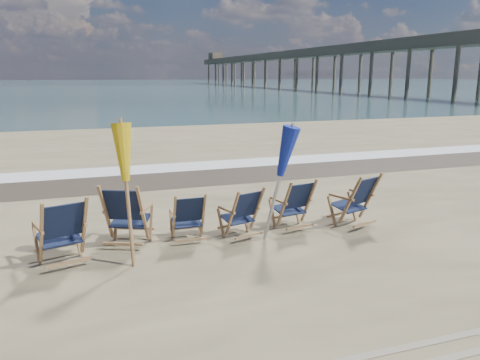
{
  "coord_description": "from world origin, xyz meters",
  "views": [
    {
      "loc": [
        -2.72,
        -5.82,
        2.82
      ],
      "look_at": [
        0.0,
        2.2,
        0.9
      ],
      "focal_mm": 35.0,
      "sensor_mm": 36.0,
      "label": 1
    }
  ],
  "objects_px": {
    "beach_chair_4": "(309,203)",
    "umbrella_blue": "(277,155)",
    "beach_chair_0": "(85,228)",
    "umbrella_yellow": "(126,160)",
    "beach_chair_2": "(203,216)",
    "beach_chair_3": "(257,211)",
    "fishing_pier": "(310,64)",
    "beach_chair_5": "(370,198)",
    "beach_chair_1": "(143,216)"
  },
  "relations": [
    {
      "from": "beach_chair_4",
      "to": "umbrella_blue",
      "type": "xyz_separation_m",
      "value": [
        -0.83,
        -0.4,
        1.0
      ]
    },
    {
      "from": "beach_chair_2",
      "to": "umbrella_blue",
      "type": "xyz_separation_m",
      "value": [
        1.21,
        -0.34,
        1.04
      ]
    },
    {
      "from": "fishing_pier",
      "to": "beach_chair_2",
      "type": "bearing_deg",
      "value": -118.23
    },
    {
      "from": "beach_chair_3",
      "to": "beach_chair_5",
      "type": "distance_m",
      "value": 2.27
    },
    {
      "from": "beach_chair_2",
      "to": "beach_chair_4",
      "type": "height_order",
      "value": "beach_chair_4"
    },
    {
      "from": "beach_chair_0",
      "to": "beach_chair_1",
      "type": "height_order",
      "value": "beach_chair_1"
    },
    {
      "from": "umbrella_yellow",
      "to": "umbrella_blue",
      "type": "distance_m",
      "value": 2.51
    },
    {
      "from": "beach_chair_1",
      "to": "fishing_pier",
      "type": "distance_m",
      "value": 82.74
    },
    {
      "from": "umbrella_yellow",
      "to": "beach_chair_1",
      "type": "bearing_deg",
      "value": 64.93
    },
    {
      "from": "umbrella_yellow",
      "to": "umbrella_blue",
      "type": "bearing_deg",
      "value": 5.73
    },
    {
      "from": "beach_chair_4",
      "to": "umbrella_yellow",
      "type": "height_order",
      "value": "umbrella_yellow"
    },
    {
      "from": "beach_chair_4",
      "to": "beach_chair_0",
      "type": "bearing_deg",
      "value": -4.66
    },
    {
      "from": "beach_chair_1",
      "to": "fishing_pier",
      "type": "bearing_deg",
      "value": -94.9
    },
    {
      "from": "beach_chair_0",
      "to": "beach_chair_4",
      "type": "xyz_separation_m",
      "value": [
        3.97,
        0.39,
        -0.05
      ]
    },
    {
      "from": "umbrella_blue",
      "to": "fishing_pier",
      "type": "xyz_separation_m",
      "value": [
        37.65,
        72.71,
        3.16
      ]
    },
    {
      "from": "beach_chair_0",
      "to": "umbrella_yellow",
      "type": "bearing_deg",
      "value": 141.17
    },
    {
      "from": "beach_chair_0",
      "to": "umbrella_blue",
      "type": "distance_m",
      "value": 3.28
    },
    {
      "from": "beach_chair_3",
      "to": "beach_chair_5",
      "type": "xyz_separation_m",
      "value": [
        2.27,
        -0.08,
        0.06
      ]
    },
    {
      "from": "beach_chair_3",
      "to": "umbrella_blue",
      "type": "relative_size",
      "value": 0.47
    },
    {
      "from": "beach_chair_1",
      "to": "umbrella_yellow",
      "type": "xyz_separation_m",
      "value": [
        -0.27,
        -0.58,
        1.04
      ]
    },
    {
      "from": "beach_chair_0",
      "to": "beach_chair_4",
      "type": "bearing_deg",
      "value": 169.18
    },
    {
      "from": "beach_chair_4",
      "to": "umbrella_blue",
      "type": "bearing_deg",
      "value": 15.54
    },
    {
      "from": "umbrella_blue",
      "to": "beach_chair_2",
      "type": "bearing_deg",
      "value": 164.42
    },
    {
      "from": "beach_chair_0",
      "to": "umbrella_yellow",
      "type": "xyz_separation_m",
      "value": [
        0.64,
        -0.26,
        1.05
      ]
    },
    {
      "from": "beach_chair_3",
      "to": "beach_chair_4",
      "type": "bearing_deg",
      "value": 170.44
    },
    {
      "from": "umbrella_blue",
      "to": "umbrella_yellow",
      "type": "bearing_deg",
      "value": -174.27
    },
    {
      "from": "beach_chair_0",
      "to": "fishing_pier",
      "type": "relative_size",
      "value": 0.01
    },
    {
      "from": "beach_chair_3",
      "to": "umbrella_blue",
      "type": "xyz_separation_m",
      "value": [
        0.24,
        -0.28,
        1.02
      ]
    },
    {
      "from": "beach_chair_5",
      "to": "umbrella_blue",
      "type": "height_order",
      "value": "umbrella_blue"
    },
    {
      "from": "beach_chair_4",
      "to": "umbrella_yellow",
      "type": "distance_m",
      "value": 3.57
    },
    {
      "from": "beach_chair_5",
      "to": "umbrella_blue",
      "type": "bearing_deg",
      "value": -13.0
    },
    {
      "from": "beach_chair_5",
      "to": "umbrella_blue",
      "type": "xyz_separation_m",
      "value": [
        -2.02,
        -0.21,
        0.96
      ]
    },
    {
      "from": "beach_chair_0",
      "to": "beach_chair_2",
      "type": "height_order",
      "value": "beach_chair_0"
    },
    {
      "from": "beach_chair_2",
      "to": "umbrella_blue",
      "type": "bearing_deg",
      "value": 165.5
    },
    {
      "from": "beach_chair_2",
      "to": "beach_chair_3",
      "type": "height_order",
      "value": "beach_chair_3"
    },
    {
      "from": "beach_chair_3",
      "to": "umbrella_blue",
      "type": "distance_m",
      "value": 1.09
    },
    {
      "from": "beach_chair_0",
      "to": "beach_chair_5",
      "type": "relative_size",
      "value": 1.04
    },
    {
      "from": "beach_chair_3",
      "to": "beach_chair_4",
      "type": "height_order",
      "value": "beach_chair_4"
    },
    {
      "from": "fishing_pier",
      "to": "beach_chair_1",
      "type": "bearing_deg",
      "value": -118.85
    },
    {
      "from": "umbrella_yellow",
      "to": "fishing_pier",
      "type": "relative_size",
      "value": 0.02
    },
    {
      "from": "beach_chair_3",
      "to": "beach_chair_4",
      "type": "relative_size",
      "value": 0.95
    },
    {
      "from": "beach_chair_1",
      "to": "umbrella_blue",
      "type": "xyz_separation_m",
      "value": [
        2.22,
        -0.33,
        0.94
      ]
    },
    {
      "from": "beach_chair_4",
      "to": "beach_chair_3",
      "type": "bearing_deg",
      "value": -3.92
    },
    {
      "from": "umbrella_yellow",
      "to": "beach_chair_2",
      "type": "bearing_deg",
      "value": 24.4
    },
    {
      "from": "umbrella_blue",
      "to": "fishing_pier",
      "type": "relative_size",
      "value": 0.01
    },
    {
      "from": "beach_chair_3",
      "to": "umbrella_yellow",
      "type": "height_order",
      "value": "umbrella_yellow"
    },
    {
      "from": "beach_chair_2",
      "to": "beach_chair_4",
      "type": "bearing_deg",
      "value": -177.04
    },
    {
      "from": "umbrella_yellow",
      "to": "beach_chair_0",
      "type": "bearing_deg",
      "value": 157.6
    },
    {
      "from": "beach_chair_1",
      "to": "beach_chair_4",
      "type": "relative_size",
      "value": 1.13
    },
    {
      "from": "beach_chair_4",
      "to": "fishing_pier",
      "type": "bearing_deg",
      "value": -127.25
    }
  ]
}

